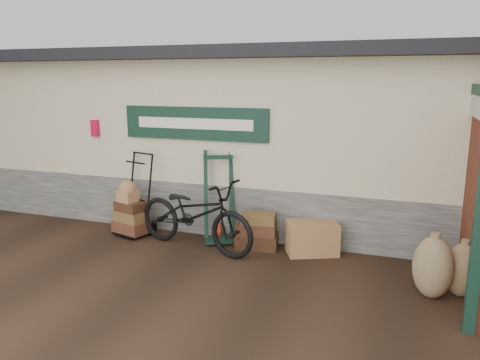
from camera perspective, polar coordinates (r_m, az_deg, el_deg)
name	(u,v)px	position (r m, az deg, el deg)	size (l,w,h in m)	color
ground	(188,255)	(7.41, -6.34, -9.10)	(80.00, 80.00, 0.00)	black
station_building	(246,133)	(9.49, 0.68, 5.78)	(14.40, 4.10, 3.20)	#4C4C47
porter_trolley	(137,193)	(8.36, -12.47, -1.60)	(0.73, 0.55, 1.46)	black
green_barrow	(219,197)	(7.81, -2.62, -2.04)	(0.55, 0.46, 1.52)	black
suitcase_stack	(257,230)	(7.58, 2.04, -6.14)	(0.67, 0.42, 0.59)	#321F10
wicker_hamper	(312,238)	(7.46, 8.76, -6.96)	(0.77, 0.50, 0.50)	#97603C
bicycle	(195,210)	(7.47, -5.54, -3.68)	(2.21, 0.77, 1.29)	black
burlap_sack_left	(463,270)	(6.56, 25.50, -9.87)	(0.44, 0.37, 0.70)	brown
burlap_sack_right	(433,267)	(6.36, 22.45, -9.81)	(0.50, 0.42, 0.80)	brown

